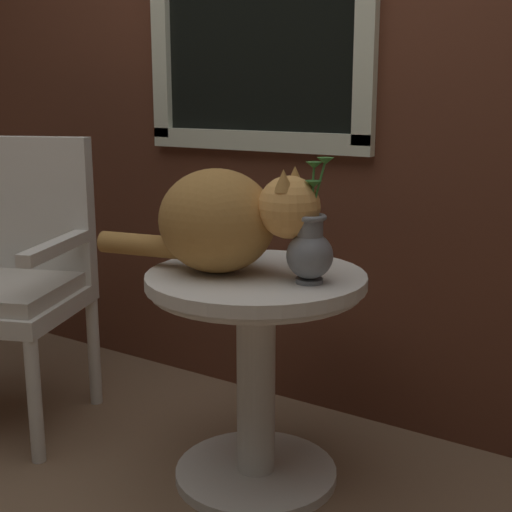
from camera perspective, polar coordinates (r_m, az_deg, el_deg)
The scene contains 6 objects.
ground_plane at distance 2.10m, azimuth -7.07°, elevation -19.32°, with size 6.00×6.00×0.00m, color #7F6047.
back_wall at distance 2.46m, azimuth 4.83°, elevation 17.23°, with size 4.00×0.07×2.60m.
wicker_side_table at distance 2.03m, azimuth -0.00°, elevation -6.82°, with size 0.62×0.62×0.63m.
wicker_chair at distance 2.56m, azimuth -19.57°, elevation -1.00°, with size 0.67×0.64×0.98m.
cat at distance 1.96m, azimuth -2.57°, elevation 2.95°, with size 0.67×0.35×0.30m.
pewter_vase_with_ivy at distance 1.86m, azimuth 4.39°, elevation 0.67°, with size 0.12×0.12×0.33m.
Camera 1 is at (1.18, -1.34, 1.12)m, focal length 49.60 mm.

